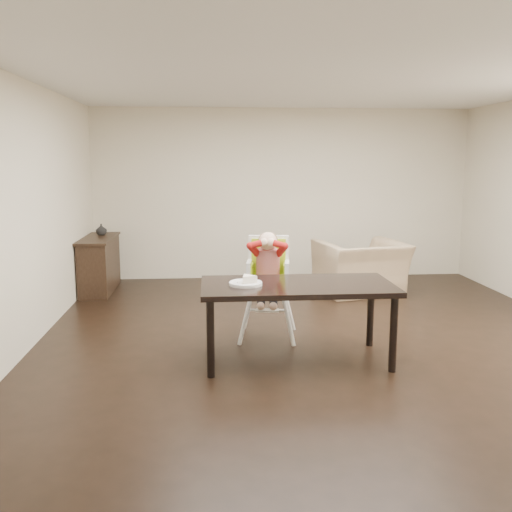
{
  "coord_description": "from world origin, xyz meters",
  "views": [
    {
      "loc": [
        -1.16,
        -5.6,
        1.9
      ],
      "look_at": [
        -0.7,
        0.14,
        0.92
      ],
      "focal_mm": 40.0,
      "sensor_mm": 36.0,
      "label": 1
    }
  ],
  "objects_px": {
    "armchair": "(361,259)",
    "sideboard": "(99,264)",
    "dining_table": "(297,292)",
    "high_chair": "(268,263)"
  },
  "relations": [
    {
      "from": "high_chair",
      "to": "armchair",
      "type": "distance_m",
      "value": 2.44
    },
    {
      "from": "sideboard",
      "to": "armchair",
      "type": "bearing_deg",
      "value": -7.2
    },
    {
      "from": "armchair",
      "to": "sideboard",
      "type": "distance_m",
      "value": 3.78
    },
    {
      "from": "high_chair",
      "to": "armchair",
      "type": "xyz_separation_m",
      "value": [
        1.52,
        1.89,
        -0.31
      ]
    },
    {
      "from": "sideboard",
      "to": "high_chair",
      "type": "bearing_deg",
      "value": -46.7
    },
    {
      "from": "dining_table",
      "to": "sideboard",
      "type": "xyz_separation_m",
      "value": [
        -2.42,
        3.12,
        -0.27
      ]
    },
    {
      "from": "armchair",
      "to": "sideboard",
      "type": "xyz_separation_m",
      "value": [
        -3.75,
        0.47,
        -0.11
      ]
    },
    {
      "from": "armchair",
      "to": "sideboard",
      "type": "height_order",
      "value": "armchair"
    },
    {
      "from": "dining_table",
      "to": "sideboard",
      "type": "bearing_deg",
      "value": 127.83
    },
    {
      "from": "dining_table",
      "to": "high_chair",
      "type": "relative_size",
      "value": 1.57
    }
  ]
}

